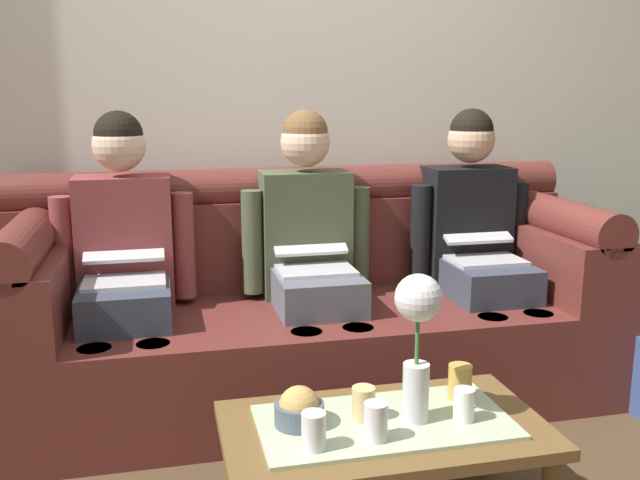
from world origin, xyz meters
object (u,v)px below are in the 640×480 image
at_px(person_middle, 310,246).
at_px(cup_far_center, 460,382).
at_px(snack_bowl, 299,409).
at_px(person_right, 476,237).
at_px(flower_vase, 418,326).
at_px(cup_near_left, 464,405).
at_px(person_left, 124,255).
at_px(cup_far_right, 314,431).
at_px(cup_far_left, 363,403).
at_px(coffee_table, 384,437).
at_px(couch, 310,311).
at_px(cup_near_right, 376,421).

relative_size(person_middle, cup_far_center, 11.06).
bearing_deg(snack_bowl, person_right, 44.10).
height_order(flower_vase, cup_near_left, flower_vase).
relative_size(person_left, person_middle, 1.00).
distance_m(person_left, cup_far_right, 1.26).
bearing_deg(cup_far_left, person_left, 125.40).
bearing_deg(coffee_table, cup_far_right, -154.32).
relative_size(couch, snack_bowl, 17.25).
relative_size(person_left, cup_near_right, 11.35).
xyz_separation_m(person_right, coffee_table, (-0.76, -1.01, -0.36)).
height_order(person_right, cup_far_right, person_right).
xyz_separation_m(person_left, cup_far_right, (0.52, -1.12, -0.25)).
bearing_deg(person_middle, person_left, -179.99).
relative_size(snack_bowl, cup_near_left, 1.48).
distance_m(person_right, cup_far_right, 1.52).
bearing_deg(person_left, snack_bowl, -62.34).
distance_m(flower_vase, cup_near_left, 0.28).
height_order(person_right, snack_bowl, person_right).
bearing_deg(couch, person_middle, -90.00).
bearing_deg(cup_near_right, person_left, 122.09).
relative_size(coffee_table, cup_near_left, 9.72).
height_order(person_middle, snack_bowl, person_middle).
relative_size(person_left, cup_far_center, 11.06).
relative_size(person_left, cup_far_right, 11.85).
xyz_separation_m(couch, person_right, (0.76, -0.00, 0.29)).
distance_m(person_left, cup_near_left, 1.47).
relative_size(cup_near_right, cup_far_center, 0.97).
relative_size(person_left, flower_vase, 2.77).
bearing_deg(person_left, flower_vase, -50.51).
distance_m(snack_bowl, cup_near_right, 0.23).
bearing_deg(cup_near_right, coffee_table, 59.98).
bearing_deg(cup_near_left, cup_far_center, 70.40).
xyz_separation_m(person_right, snack_bowl, (-1.00, -0.97, -0.26)).
distance_m(person_middle, flower_vase, 1.03).
xyz_separation_m(snack_bowl, cup_near_left, (0.47, -0.09, 0.00)).
xyz_separation_m(couch, cup_far_left, (-0.06, -0.99, 0.04)).
relative_size(person_middle, snack_bowl, 8.46).
height_order(person_middle, person_right, same).
height_order(person_left, person_right, same).
xyz_separation_m(coffee_table, cup_far_right, (-0.24, -0.11, 0.10)).
height_order(person_left, coffee_table, person_left).
bearing_deg(cup_far_left, cup_near_right, -91.35).
bearing_deg(cup_far_left, person_middle, 86.65).
distance_m(person_middle, cup_near_right, 1.14).
bearing_deg(cup_far_right, flower_vase, 16.31).
distance_m(couch, cup_far_right, 1.15).
relative_size(snack_bowl, cup_far_right, 1.40).
xyz_separation_m(person_right, flower_vase, (-0.67, -1.02, -0.02)).
bearing_deg(person_right, snack_bowl, -135.90).
height_order(flower_vase, cup_far_left, flower_vase).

